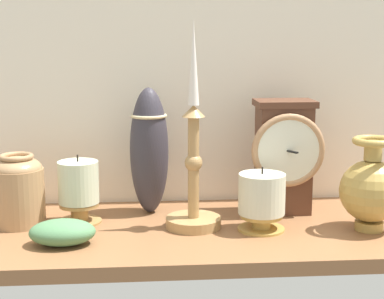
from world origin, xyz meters
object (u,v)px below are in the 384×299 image
object	(u,v)px
mantel_clock	(284,155)
pillar_candle_near_clock	(262,200)
tall_ceramic_vase	(149,150)
brass_vase_jar	(18,188)
candlestick_tall_left	(194,174)
brass_vase_bulbous	(371,189)
pillar_candle_front	(79,189)

from	to	relation	value
mantel_clock	pillar_candle_near_clock	size ratio (longest dim) A/B	1.92
mantel_clock	tall_ceramic_vase	bearing A→B (deg)	175.22
brass_vase_jar	pillar_candle_near_clock	xyz separation A→B (cm)	(42.59, -6.44, -1.24)
candlestick_tall_left	brass_vase_jar	bearing A→B (deg)	172.68
brass_vase_bulbous	pillar_candle_near_clock	distance (cm)	18.94
candlestick_tall_left	pillar_candle_near_clock	size ratio (longest dim) A/B	3.22
pillar_candle_front	tall_ceramic_vase	world-z (taller)	tall_ceramic_vase
mantel_clock	tall_ceramic_vase	world-z (taller)	tall_ceramic_vase
pillar_candle_front	tall_ceramic_vase	xyz separation A→B (cm)	(12.83, 5.43, 5.92)
brass_vase_bulbous	tall_ceramic_vase	world-z (taller)	tall_ceramic_vase
candlestick_tall_left	pillar_candle_near_clock	bearing A→B (deg)	-11.95
brass_vase_bulbous	tall_ceramic_vase	bearing A→B (deg)	159.88
brass_vase_jar	tall_ceramic_vase	distance (cm)	24.74
brass_vase_jar	pillar_candle_front	distance (cm)	10.59
brass_vase_bulbous	brass_vase_jar	distance (cm)	61.89
brass_vase_jar	tall_ceramic_vase	world-z (taller)	tall_ceramic_vase
mantel_clock	tall_ceramic_vase	xyz separation A→B (cm)	(-25.38, 2.12, 0.92)
brass_vase_bulbous	candlestick_tall_left	bearing A→B (deg)	172.58
candlestick_tall_left	tall_ceramic_vase	world-z (taller)	candlestick_tall_left
candlestick_tall_left	brass_vase_bulbous	xyz separation A→B (cm)	(30.43, -3.96, -2.34)
mantel_clock	tall_ceramic_vase	size ratio (longest dim) A/B	0.90
mantel_clock	pillar_candle_near_clock	xyz separation A→B (cm)	(-6.18, -10.29, -5.73)
candlestick_tall_left	brass_vase_bulbous	bearing A→B (deg)	-7.42
pillar_candle_near_clock	tall_ceramic_vase	bearing A→B (deg)	147.12
brass_vase_jar	pillar_candle_front	bearing A→B (deg)	2.94
brass_vase_bulbous	pillar_candle_front	size ratio (longest dim) A/B	1.31
brass_vase_bulbous	pillar_candle_front	distance (cm)	51.53
tall_ceramic_vase	candlestick_tall_left	bearing A→B (deg)	-52.78
mantel_clock	brass_vase_bulbous	size ratio (longest dim) A/B	1.31
pillar_candle_near_clock	brass_vase_jar	bearing A→B (deg)	171.40
mantel_clock	brass_vase_jar	xyz separation A→B (cm)	(-48.77, -3.85, -4.48)
mantel_clock	pillar_candle_near_clock	distance (cm)	13.30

